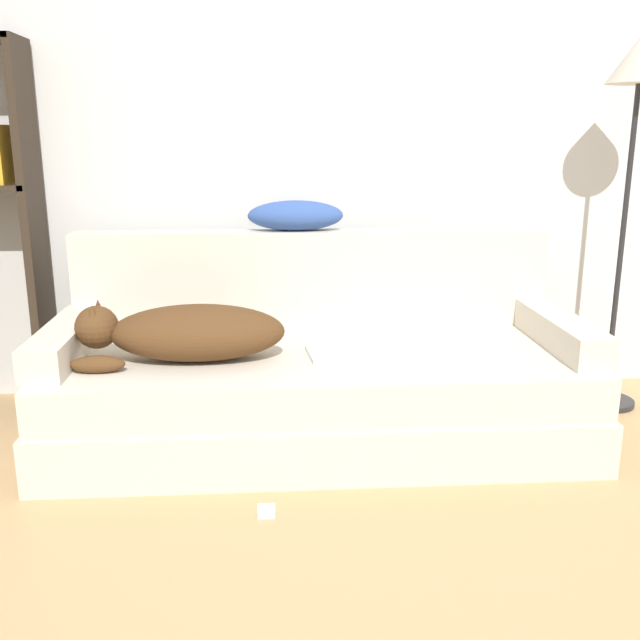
{
  "coord_description": "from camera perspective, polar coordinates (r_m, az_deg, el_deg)",
  "views": [
    {
      "loc": [
        -0.43,
        -0.67,
        1.22
      ],
      "look_at": [
        -0.24,
        2.0,
        0.53
      ],
      "focal_mm": 40.0,
      "sensor_mm": 36.0,
      "label": 1
    }
  ],
  "objects": [
    {
      "name": "couch_backrest",
      "position": [
        3.22,
        -0.63,
        3.33
      ],
      "size": [
        2.1,
        0.15,
        0.43
      ],
      "color": "beige",
      "rests_on": "couch"
    },
    {
      "name": "dog",
      "position": [
        2.78,
        -10.68,
        -0.99
      ],
      "size": [
        0.8,
        0.32,
        0.24
      ],
      "color": "#513319",
      "rests_on": "couch"
    },
    {
      "name": "couch_arm_left",
      "position": [
        2.97,
        -19.68,
        -1.54
      ],
      "size": [
        0.15,
        0.74,
        0.13
      ],
      "color": "beige",
      "rests_on": "couch"
    },
    {
      "name": "couch",
      "position": [
        2.95,
        -0.13,
        -6.01
      ],
      "size": [
        2.14,
        0.93,
        0.38
      ],
      "color": "beige",
      "rests_on": "ground_plane"
    },
    {
      "name": "wall_back",
      "position": [
        3.45,
        3.26,
        16.58
      ],
      "size": [
        6.97,
        0.06,
        2.7
      ],
      "color": "silver",
      "rests_on": "ground_plane"
    },
    {
      "name": "couch_arm_right",
      "position": [
        3.1,
        18.59,
        -0.81
      ],
      "size": [
        0.15,
        0.74,
        0.13
      ],
      "color": "beige",
      "rests_on": "couch"
    },
    {
      "name": "throw_pillow",
      "position": [
        3.19,
        -1.97,
        8.35
      ],
      "size": [
        0.42,
        0.18,
        0.13
      ],
      "color": "#335199",
      "rests_on": "couch_backrest"
    },
    {
      "name": "floor_lamp",
      "position": [
        3.43,
        24.02,
        15.72
      ],
      "size": [
        0.28,
        0.28,
        1.64
      ],
      "color": "#232326",
      "rests_on": "ground_plane"
    },
    {
      "name": "power_adapter",
      "position": [
        2.46,
        -4.31,
        -15.0
      ],
      "size": [
        0.06,
        0.06,
        0.03
      ],
      "color": "silver",
      "rests_on": "ground_plane"
    },
    {
      "name": "laptop",
      "position": [
        2.83,
        2.63,
        -2.61
      ],
      "size": [
        0.37,
        0.26,
        0.02
      ],
      "rotation": [
        0.0,
        0.0,
        0.09
      ],
      "color": "silver",
      "rests_on": "couch"
    }
  ]
}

